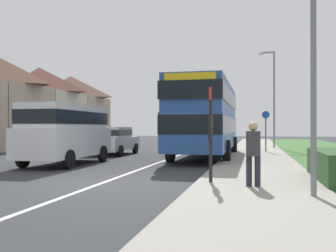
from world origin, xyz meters
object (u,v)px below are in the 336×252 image
double_decker_bus (206,116)px  bus_stop_sign (211,127)px  pedestrian_at_stop (253,151)px  street_lamp_near (308,7)px  parked_van_white (66,130)px  parked_car_silver (113,139)px  cycle_route_sign (266,129)px  street_lamp_mid (273,93)px

double_decker_bus → bus_stop_sign: size_ratio=3.90×
pedestrian_at_stop → street_lamp_near: street_lamp_near is taller
parked_van_white → parked_car_silver: (-0.17, 5.87, -0.57)m
parked_van_white → pedestrian_at_stop: parked_van_white is taller
double_decker_bus → bus_stop_sign: bearing=-82.2°
cycle_route_sign → pedestrian_at_stop: bearing=-92.7°
parked_van_white → street_lamp_near: 11.02m
pedestrian_at_stop → street_lamp_mid: street_lamp_mid is taller
parked_van_white → cycle_route_sign: (8.29, 8.80, -0.02)m
double_decker_bus → pedestrian_at_stop: 10.40m
parked_car_silver → parked_van_white: bearing=-88.3°
cycle_route_sign → parked_van_white: bearing=-133.3°
pedestrian_at_stop → street_lamp_mid: size_ratio=0.24×
cycle_route_sign → double_decker_bus: bearing=-128.0°
parked_car_silver → bus_stop_sign: bus_stop_sign is taller
pedestrian_at_stop → street_lamp_near: size_ratio=0.24×
parked_car_silver → pedestrian_at_stop: size_ratio=2.54×
double_decker_bus → cycle_route_sign: bearing=52.0°
pedestrian_at_stop → street_lamp_near: 3.42m
pedestrian_at_stop → street_lamp_mid: (1.27, 18.83, 3.05)m
cycle_route_sign → street_lamp_mid: (0.60, 4.86, 2.59)m
street_lamp_mid → cycle_route_sign: bearing=-97.1°
double_decker_bus → parked_van_white: size_ratio=1.96×
street_lamp_mid → double_decker_bus: bearing=-112.6°
street_lamp_mid → pedestrian_at_stop: bearing=-93.8°
parked_van_white → bus_stop_sign: bearing=-35.5°
double_decker_bus → cycle_route_sign: size_ratio=4.02×
pedestrian_at_stop → cycle_route_sign: (0.67, 13.97, 0.45)m
pedestrian_at_stop → cycle_route_sign: 13.99m
parked_car_silver → pedestrian_at_stop: bearing=-54.8°
parked_van_white → cycle_route_sign: size_ratio=2.05×
parked_van_white → pedestrian_at_stop: bearing=-34.2°
street_lamp_near → street_lamp_mid: (0.15, 19.86, -0.02)m
double_decker_bus → pedestrian_at_stop: size_ratio=6.07×
double_decker_bus → cycle_route_sign: 5.02m
double_decker_bus → parked_car_silver: size_ratio=2.39×
parked_car_silver → street_lamp_near: size_ratio=0.61×
street_lamp_mid → street_lamp_near: bearing=-90.4°
pedestrian_at_stop → double_decker_bus: bearing=103.4°
parked_car_silver → street_lamp_near: street_lamp_near is taller
bus_stop_sign → street_lamp_near: (2.19, -1.54, 2.50)m
parked_van_white → parked_car_silver: bearing=91.7°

